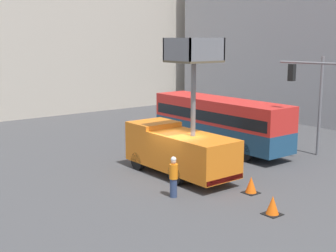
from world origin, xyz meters
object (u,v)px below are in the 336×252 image
city_bus (220,120)px  traffic_cone_near_truck (251,185)px  road_worker_near_truck (174,177)px  road_worker_directing (217,150)px  traffic_light_pole (311,90)px  traffic_cone_mid_road (273,206)px  utility_truck (179,146)px

city_bus → traffic_cone_near_truck: (-4.96, -7.17, -1.53)m
road_worker_near_truck → road_worker_directing: size_ratio=1.04×
traffic_light_pole → road_worker_directing: size_ratio=3.30×
road_worker_directing → city_bus: bearing=-121.7°
city_bus → road_worker_near_truck: size_ratio=5.47×
city_bus → road_worker_directing: city_bus is taller
road_worker_near_truck → traffic_cone_mid_road: 4.50m
traffic_cone_near_truck → traffic_cone_mid_road: traffic_cone_mid_road is taller
traffic_light_pole → road_worker_near_truck: 10.82m
city_bus → road_worker_directing: bearing=142.2°
utility_truck → traffic_cone_mid_road: bearing=-94.3°
utility_truck → traffic_light_pole: (8.07, -1.97, 2.48)m
traffic_light_pole → traffic_cone_near_truck: bearing=-163.3°
utility_truck → road_worker_near_truck: utility_truck is taller
road_worker_near_truck → road_worker_directing: 5.65m
traffic_cone_near_truck → road_worker_near_truck: bearing=150.8°
traffic_light_pole → road_worker_directing: traffic_light_pole is taller
utility_truck → city_bus: size_ratio=0.69×
city_bus → traffic_cone_near_truck: size_ratio=13.19×
utility_truck → road_worker_near_truck: size_ratio=3.76×
traffic_light_pole → city_bus: bearing=114.4°
utility_truck → traffic_light_pole: utility_truck is taller
city_bus → traffic_light_pole: bearing=-147.6°
road_worker_directing → road_worker_near_truck: bearing=40.2°
traffic_cone_mid_road → traffic_light_pole: bearing=27.7°
road_worker_near_truck → traffic_cone_mid_road: (1.81, -4.09, -0.56)m
utility_truck → road_worker_directing: 2.86m
traffic_light_pole → traffic_cone_mid_road: size_ratio=7.57×
road_worker_directing → traffic_cone_near_truck: (-1.94, -4.24, -0.53)m
city_bus → road_worker_near_truck: city_bus is taller
utility_truck → road_worker_directing: size_ratio=3.90×
road_worker_directing → traffic_cone_near_truck: 4.69m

